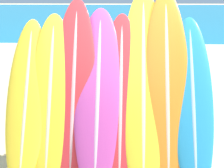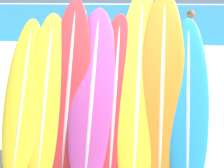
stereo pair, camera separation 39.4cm
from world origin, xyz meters
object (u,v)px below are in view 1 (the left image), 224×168
surfboard_rack (109,136)px  surfboard_slot_5 (143,85)px  person_near_water (155,58)px  person_far_left (173,37)px  surfboard_slot_4 (121,99)px  person_mid_beach (99,64)px  surfboard_slot_1 (50,98)px  surfboard_slot_0 (26,101)px  surfboard_slot_6 (167,87)px  surfboard_slot_2 (74,90)px  surfboard_slot_7 (193,102)px  surfboard_slot_3 (98,96)px

surfboard_rack → surfboard_slot_5: size_ratio=1.01×
person_near_water → person_far_left: person_far_left is taller
surfboard_rack → surfboard_slot_4: bearing=6.9°
surfboard_slot_4 → person_mid_beach: (-0.51, 2.67, -0.16)m
surfboard_slot_4 → person_far_left: size_ratio=1.11×
surfboard_slot_1 → surfboard_rack: bearing=-0.4°
surfboard_slot_0 → surfboard_slot_6: (1.72, 0.10, 0.18)m
surfboard_slot_2 → surfboard_slot_7: 1.45m
surfboard_slot_3 → person_mid_beach: bearing=95.0°
surfboard_rack → surfboard_slot_0: 1.11m
surfboard_slot_3 → person_far_left: size_ratio=1.15×
surfboard_slot_7 → person_mid_beach: 3.03m
surfboard_slot_5 → person_far_left: surfboard_slot_5 is taller
surfboard_slot_5 → surfboard_slot_7: surfboard_slot_5 is taller
person_mid_beach → person_far_left: size_ratio=0.86×
person_near_water → surfboard_slot_2: bearing=-95.5°
surfboard_slot_3 → surfboard_slot_7: surfboard_slot_3 is taller
surfboard_slot_2 → person_mid_beach: (0.07, 2.64, -0.25)m
surfboard_slot_5 → surfboard_slot_7: 0.62m
surfboard_slot_0 → surfboard_slot_5: 1.45m
surfboard_rack → surfboard_slot_5: surfboard_slot_5 is taller
surfboard_rack → surfboard_slot_4: size_ratio=1.16×
surfboard_slot_6 → person_far_left: bearing=81.3°
surfboard_slot_0 → surfboard_slot_7: 2.02m
surfboard_slot_0 → surfboard_slot_6: 1.73m
surfboard_slot_6 → person_near_water: (0.14, 3.17, -0.27)m
surfboard_slot_1 → surfboard_slot_7: size_ratio=1.02×
surfboard_slot_2 → surfboard_slot_4: 0.59m
surfboard_slot_0 → person_far_left: (2.62, 6.00, 0.01)m
surfboard_slot_2 → person_far_left: surfboard_slot_2 is taller
surfboard_slot_7 → surfboard_slot_4: bearing=178.8°
surfboard_slot_4 → person_mid_beach: 2.73m
surfboard_slot_3 → surfboard_slot_6: (0.84, 0.06, 0.11)m
surfboard_slot_4 → surfboard_slot_5: (0.28, 0.09, 0.16)m
surfboard_slot_0 → surfboard_slot_4: surfboard_slot_4 is taller
surfboard_slot_0 → surfboard_slot_7: size_ratio=0.99×
surfboard_slot_1 → person_mid_beach: 2.71m
surfboard_rack → person_near_water: bearing=75.4°
surfboard_slot_6 → person_far_left: size_ratio=1.27×
surfboard_slot_5 → person_far_left: bearing=78.6°
surfboard_slot_3 → surfboard_slot_7: (1.14, -0.03, -0.06)m
person_near_water → person_mid_beach: size_ratio=1.04×
surfboard_slot_1 → surfboard_slot_4: bearing=0.9°
surfboard_slot_2 → surfboard_slot_0: bearing=-173.2°
surfboard_slot_2 → surfboard_slot_6: surfboard_slot_6 is taller
person_near_water → surfboard_slot_5: bearing=-81.4°
surfboard_rack → surfboard_slot_6: bearing=6.9°
surfboard_slot_6 → person_near_water: size_ratio=1.42×
surfboard_slot_7 → person_near_water: size_ratio=1.22×
surfboard_slot_7 → surfboard_slot_5: bearing=169.8°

